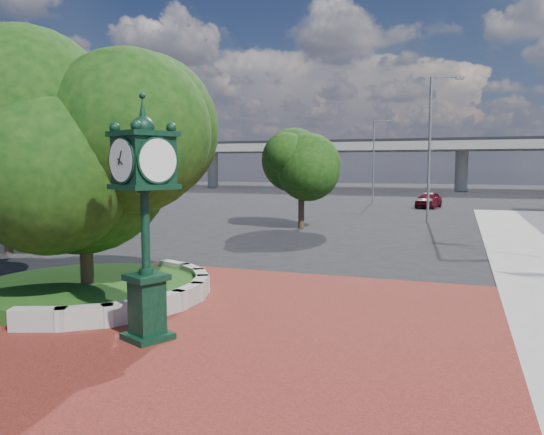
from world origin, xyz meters
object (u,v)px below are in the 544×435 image
Objects in this scene: post_clock at (145,209)px; street_lamp_near at (433,138)px; parked_car at (429,200)px; street_lamp_far at (376,154)px.

street_lamp_near is (4.43, 26.28, 2.69)m from post_clock.
post_clock reaches higher than parked_car.
street_lamp_far is at bearing 92.60° from post_clock.
post_clock is 39.33m from parked_car.
street_lamp_far is at bearing 108.91° from street_lamp_near.
street_lamp_far is (-6.48, 18.93, -0.63)m from street_lamp_near.
street_lamp_near is at bearing -71.09° from street_lamp_far.
post_clock is at bearing -87.40° from street_lamp_far.
parked_car is (3.59, 39.11, -2.08)m from post_clock.
street_lamp_near reaches higher than parked_car.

